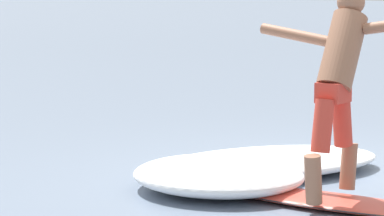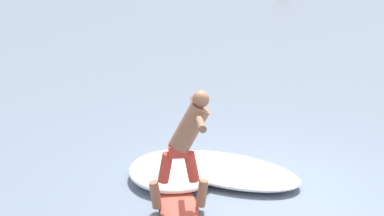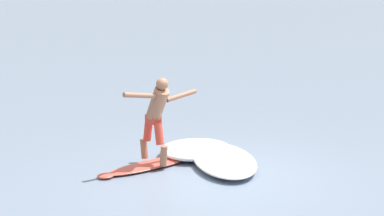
# 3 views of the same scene
# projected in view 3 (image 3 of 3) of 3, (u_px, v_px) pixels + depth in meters

# --- Properties ---
(ground_plane) EXTENTS (200.00, 200.00, 0.00)m
(ground_plane) POSITION_uv_depth(u_px,v_px,m) (213.00, 175.00, 11.54)
(ground_plane) COLOR slate
(surfboard) EXTENTS (0.71, 2.34, 0.22)m
(surfboard) POSITION_uv_depth(u_px,v_px,m) (152.00, 164.00, 12.06)
(surfboard) COLOR #D64F40
(surfboard) RESTS_ON ground
(surfer) EXTENTS (0.83, 1.60, 1.65)m
(surfer) POSITION_uv_depth(u_px,v_px,m) (157.00, 113.00, 11.79)
(surfer) COLOR #95644A
(surfer) RESTS_ON surfboard
(wave_foam_at_tail) EXTENTS (2.61, 2.14, 0.22)m
(wave_foam_at_tail) POSITION_uv_depth(u_px,v_px,m) (224.00, 160.00, 12.11)
(wave_foam_at_tail) COLOR white
(wave_foam_at_tail) RESTS_ON ground
(wave_foam_at_nose) EXTENTS (1.58, 1.68, 0.28)m
(wave_foam_at_nose) POSITION_uv_depth(u_px,v_px,m) (196.00, 149.00, 12.74)
(wave_foam_at_nose) COLOR white
(wave_foam_at_nose) RESTS_ON ground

